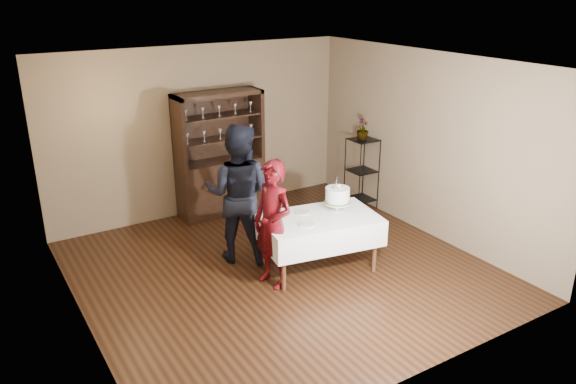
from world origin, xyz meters
The scene contains 14 objects.
floor centered at (0.00, 0.00, 0.00)m, with size 5.00×5.00×0.00m, color black.
ceiling centered at (0.00, 0.00, 2.70)m, with size 5.00×5.00×0.00m, color silver.
back_wall centered at (0.00, 2.50, 1.35)m, with size 5.00×0.02×2.70m, color #76634C.
wall_left centered at (-2.50, 0.00, 1.35)m, with size 0.02×5.00×2.70m, color #76634C.
wall_right centered at (2.50, 0.00, 1.35)m, with size 0.02×5.00×2.70m, color #76634C.
china_hutch centered at (0.20, 2.25, 0.66)m, with size 1.40×0.48×2.00m.
plant_etagere centered at (2.28, 1.20, 0.65)m, with size 0.42×0.42×1.20m.
cake_table centered at (0.44, -0.22, 0.57)m, with size 1.63×1.16×0.75m.
woman centered at (-0.27, -0.24, 0.81)m, with size 0.59×0.39×1.63m, color #35040A.
man centered at (-0.30, 0.62, 0.95)m, with size 0.92×0.72×1.89m, color black.
cake centered at (0.77, -0.15, 0.94)m, with size 0.38×0.38×0.49m.
plate_near centered at (0.16, -0.34, 0.75)m, with size 0.21×0.21×0.01m, color beige.
plate_far centered at (0.33, 0.01, 0.75)m, with size 0.20×0.20×0.01m, color beige.
potted_plant centered at (2.26, 1.21, 1.36)m, with size 0.19×0.19×0.34m, color #4C7236.
Camera 1 is at (-3.41, -5.66, 3.59)m, focal length 35.00 mm.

